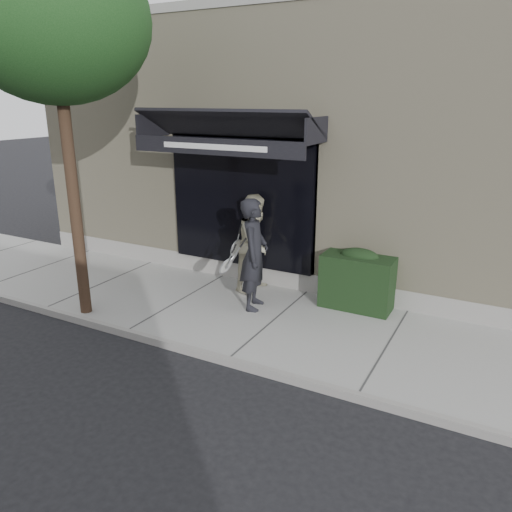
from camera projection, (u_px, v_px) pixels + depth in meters
The scene contains 8 objects.
ground at pixel (274, 326), 8.84m from camera, with size 80.00×80.00×0.00m, color black.
sidewalk at pixel (274, 323), 8.82m from camera, with size 20.00×3.00×0.12m, color #979691.
curb at pixel (229, 361), 7.51m from camera, with size 20.00×0.10×0.14m, color gray.
building_facade at pixel (364, 146), 12.17m from camera, with size 14.30×8.04×5.64m.
hedge at pixel (358, 279), 9.19m from camera, with size 1.30×0.70×1.14m.
street_tree at pixel (54, 21), 7.66m from camera, with size 3.00×3.00×6.28m.
pedestrian_front at pixel (254, 254), 9.02m from camera, with size 0.85×0.92×2.06m.
pedestrian_back at pixel (256, 243), 9.92m from camera, with size 0.95×1.10×1.96m.
Camera 1 is at (3.50, -7.24, 3.87)m, focal length 35.00 mm.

